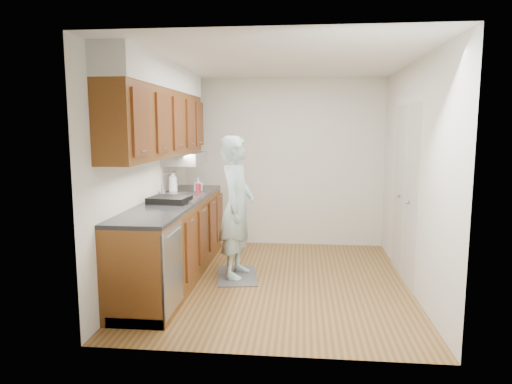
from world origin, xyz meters
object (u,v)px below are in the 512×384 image
soda_can (198,189)px  dish_rack (169,200)px  soap_bottle_a (173,181)px  soap_bottle_b (198,185)px  person (237,198)px

soda_can → dish_rack: soda_can is taller
soap_bottle_a → soda_can: 0.34m
soap_bottle_a → soda_can: (0.33, -0.01, -0.09)m
soap_bottle_a → dish_rack: size_ratio=0.70×
soap_bottle_a → dish_rack: 0.77m
soap_bottle_b → dish_rack: soap_bottle_b is taller
soap_bottle_a → soda_can: soap_bottle_a is taller
soap_bottle_b → soda_can: bearing=-76.8°
soap_bottle_a → soap_bottle_b: (0.29, 0.17, -0.06)m
soda_can → dish_rack: bearing=-102.6°
person → soap_bottle_b: (-0.60, 0.61, 0.07)m
person → dish_rack: person is taller
person → soap_bottle_b: size_ratio=10.39×
person → soda_can: person is taller
soda_can → soap_bottle_a: bearing=178.2°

